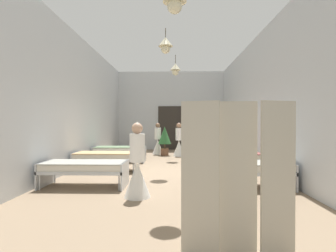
{
  "coord_description": "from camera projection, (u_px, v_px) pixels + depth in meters",
  "views": [
    {
      "loc": [
        0.21,
        -7.75,
        1.46
      ],
      "look_at": [
        0.0,
        0.39,
        1.37
      ],
      "focal_mm": 27.46,
      "sensor_mm": 36.0,
      "label": 1
    }
  ],
  "objects": [
    {
      "name": "patient_seated_secondary",
      "position": [
        232.0,
        149.0,
        5.81
      ],
      "size": [
        0.44,
        0.44,
        0.8
      ],
      "color": "#515B70",
      "rests_on": "bed_right_row_0"
    },
    {
      "name": "ground_plane",
      "position": [
        168.0,
        173.0,
        7.76
      ],
      "size": [
        6.42,
        13.52,
        0.1
      ],
      "primitive_type": "cube",
      "color": "#8C755B"
    },
    {
      "name": "nurse_far_aisle",
      "position": [
        179.0,
        144.0,
        11.37
      ],
      "size": [
        0.52,
        0.52,
        1.49
      ],
      "rotation": [
        0.0,
        0.0,
        4.76
      ],
      "color": "white",
      "rests_on": "ground"
    },
    {
      "name": "bed_left_row_2",
      "position": [
        120.0,
        150.0,
        9.71
      ],
      "size": [
        1.9,
        0.84,
        0.57
      ],
      "color": "#B7BCC1",
      "rests_on": "ground"
    },
    {
      "name": "privacy_screen",
      "position": [
        238.0,
        179.0,
        2.79
      ],
      "size": [
        1.25,
        0.16,
        1.7
      ],
      "rotation": [
        0.0,
        0.0,
        -0.02
      ],
      "color": "#BCB29E",
      "rests_on": "ground"
    },
    {
      "name": "bed_right_row_0",
      "position": [
        247.0,
        168.0,
        5.81
      ],
      "size": [
        1.9,
        0.84,
        0.57
      ],
      "color": "#B7BCC1",
      "rests_on": "ground"
    },
    {
      "name": "patient_seated_primary",
      "position": [
        218.0,
        143.0,
        7.75
      ],
      "size": [
        0.44,
        0.44,
        0.8
      ],
      "color": "gray",
      "rests_on": "bed_right_row_1"
    },
    {
      "name": "bed_left_row_0",
      "position": [
        85.0,
        167.0,
        5.91
      ],
      "size": [
        1.9,
        0.84,
        0.57
      ],
      "color": "#B7BCC1",
      "rests_on": "ground"
    },
    {
      "name": "nurse_mid_aisle",
      "position": [
        137.0,
        170.0,
        5.06
      ],
      "size": [
        0.52,
        0.52,
        1.49
      ],
      "rotation": [
        0.0,
        0.0,
        3.82
      ],
      "color": "white",
      "rests_on": "ground"
    },
    {
      "name": "potted_plant",
      "position": [
        165.0,
        137.0,
        11.59
      ],
      "size": [
        0.58,
        0.58,
        1.31
      ],
      "color": "brown",
      "rests_on": "ground"
    },
    {
      "name": "bed_right_row_1",
      "position": [
        229.0,
        157.0,
        7.71
      ],
      "size": [
        1.9,
        0.84,
        0.57
      ],
      "color": "#B7BCC1",
      "rests_on": "ground"
    },
    {
      "name": "room_shell",
      "position": [
        169.0,
        103.0,
        9.04
      ],
      "size": [
        6.22,
        13.12,
        4.32
      ],
      "color": "silver",
      "rests_on": "ground"
    },
    {
      "name": "bed_left_row_1",
      "position": [
        107.0,
        157.0,
        7.81
      ],
      "size": [
        1.9,
        0.84,
        0.57
      ],
      "color": "#B7BCC1",
      "rests_on": "ground"
    },
    {
      "name": "nurse_near_aisle",
      "position": [
        158.0,
        143.0,
        12.09
      ],
      "size": [
        0.52,
        0.52,
        1.49
      ],
      "rotation": [
        0.0,
        0.0,
        2.03
      ],
      "color": "white",
      "rests_on": "ground"
    },
    {
      "name": "bed_right_row_2",
      "position": [
        219.0,
        150.0,
        9.61
      ],
      "size": [
        1.9,
        0.84,
        0.57
      ],
      "color": "#B7BCC1",
      "rests_on": "ground"
    }
  ]
}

